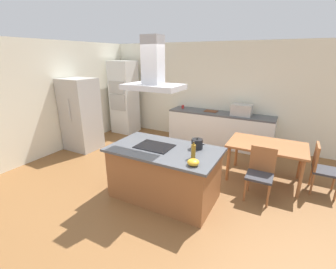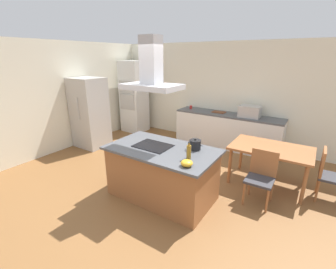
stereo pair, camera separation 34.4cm
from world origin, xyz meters
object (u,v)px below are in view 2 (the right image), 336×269
(coffee_mug_red, at_px, (191,107))
(cutting_board, at_px, (219,112))
(chair_facing_island, at_px, (261,174))
(cooktop, at_px, (153,146))
(countertop_microwave, at_px, (250,111))
(chair_at_right_end, at_px, (328,172))
(tea_kettle, at_px, (195,145))
(mixing_bowl, at_px, (187,163))
(range_hood, at_px, (151,72))
(olive_oil_bottle, at_px, (189,152))
(refrigerator, at_px, (90,113))
(dining_table, at_px, (271,152))
(wall_oven_stack, at_px, (134,97))

(coffee_mug_red, relative_size, cutting_board, 0.26)
(chair_facing_island, bearing_deg, cooktop, -154.58)
(countertop_microwave, distance_m, chair_at_right_end, 2.30)
(tea_kettle, distance_m, mixing_bowl, 0.63)
(chair_facing_island, bearing_deg, coffee_mug_red, 138.75)
(countertop_microwave, height_order, range_hood, range_hood)
(countertop_microwave, xyz_separation_m, range_hood, (-0.83, -2.88, 1.06))
(olive_oil_bottle, xyz_separation_m, mixing_bowl, (0.09, -0.23, -0.06))
(coffee_mug_red, xyz_separation_m, chair_facing_island, (2.46, -2.16, -0.44))
(refrigerator, relative_size, chair_facing_island, 2.04)
(tea_kettle, distance_m, dining_table, 1.56)
(coffee_mug_red, bearing_deg, chair_at_right_end, -23.84)
(olive_oil_bottle, xyz_separation_m, cutting_board, (-0.73, 3.04, -0.10))
(coffee_mug_red, bearing_deg, dining_table, -31.23)
(olive_oil_bottle, distance_m, chair_facing_island, 1.35)
(coffee_mug_red, bearing_deg, chair_facing_island, -41.25)
(cooktop, xyz_separation_m, coffee_mug_red, (-0.83, 2.93, 0.04))
(mixing_bowl, height_order, chair_facing_island, mixing_bowl)
(tea_kettle, relative_size, refrigerator, 0.13)
(tea_kettle, height_order, range_hood, range_hood)
(countertop_microwave, height_order, chair_at_right_end, countertop_microwave)
(tea_kettle, distance_m, olive_oil_bottle, 0.39)
(cooktop, bearing_deg, chair_at_right_end, 29.50)
(tea_kettle, distance_m, refrigerator, 3.53)
(mixing_bowl, xyz_separation_m, chair_at_right_end, (1.71, 1.78, -0.44))
(coffee_mug_red, height_order, range_hood, range_hood)
(cutting_board, relative_size, chair_at_right_end, 0.38)
(refrigerator, relative_size, dining_table, 1.30)
(olive_oil_bottle, bearing_deg, chair_facing_island, 45.07)
(coffee_mug_red, xyz_separation_m, refrigerator, (-1.97, -1.97, -0.03))
(coffee_mug_red, xyz_separation_m, dining_table, (2.46, -1.49, -0.28))
(cooktop, xyz_separation_m, countertop_microwave, (0.83, 2.88, 0.13))
(olive_oil_bottle, xyz_separation_m, chair_at_right_end, (1.80, 1.55, -0.50))
(cooktop, xyz_separation_m, tea_kettle, (0.66, 0.26, 0.07))
(cooktop, xyz_separation_m, chair_facing_island, (1.63, 0.77, -0.40))
(coffee_mug_red, xyz_separation_m, wall_oven_stack, (-1.89, -0.28, 0.16))
(refrigerator, bearing_deg, cooktop, -18.98)
(countertop_microwave, height_order, cutting_board, countertop_microwave)
(cutting_board, bearing_deg, wall_oven_stack, -174.07)
(cooktop, height_order, olive_oil_bottle, olive_oil_bottle)
(coffee_mug_red, distance_m, range_hood, 3.26)
(coffee_mug_red, height_order, dining_table, coffee_mug_red)
(cooktop, distance_m, chair_at_right_end, 2.95)
(wall_oven_stack, distance_m, chair_facing_island, 4.77)
(cooktop, xyz_separation_m, dining_table, (1.63, 1.44, -0.24))
(dining_table, distance_m, chair_facing_island, 0.68)
(refrigerator, distance_m, chair_facing_island, 4.45)
(cooktop, distance_m, tea_kettle, 0.71)
(tea_kettle, relative_size, range_hood, 0.27)
(chair_at_right_end, bearing_deg, dining_table, -180.00)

